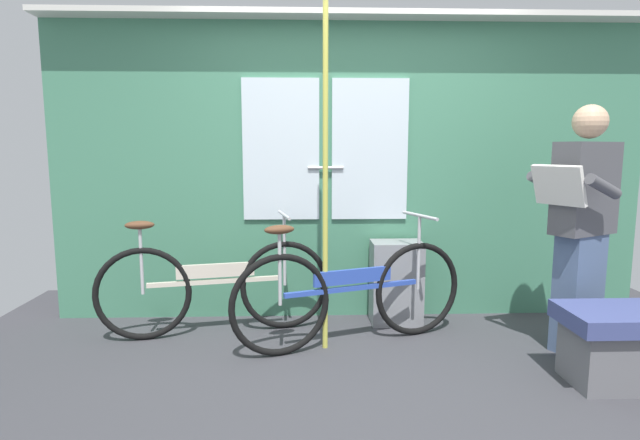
{
  "coord_description": "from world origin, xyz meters",
  "views": [
    {
      "loc": [
        -0.38,
        -2.91,
        1.36
      ],
      "look_at": [
        -0.27,
        0.42,
        0.89
      ],
      "focal_mm": 28.44,
      "sensor_mm": 36.0,
      "label": 1
    }
  ],
  "objects": [
    {
      "name": "bicycle_near_door",
      "position": [
        -0.05,
        0.49,
        0.37
      ],
      "size": [
        1.65,
        0.7,
        0.9
      ],
      "rotation": [
        0.0,
        0.0,
        0.34
      ],
      "color": "black",
      "rests_on": "ground_plane"
    },
    {
      "name": "handrail_pole",
      "position": [
        -0.23,
        0.44,
        1.17
      ],
      "size": [
        0.04,
        0.04,
        2.34
      ],
      "primitive_type": "cylinder",
      "color": "#C6C14C",
      "rests_on": "ground_plane"
    },
    {
      "name": "ground_plane",
      "position": [
        0.0,
        0.0,
        -0.02
      ],
      "size": [
        5.72,
        3.92,
        0.04
      ],
      "primitive_type": "cube",
      "color": "#38383D"
    },
    {
      "name": "passenger_reading_newspaper",
      "position": [
        1.46,
        0.33,
        0.87
      ],
      "size": [
        0.62,
        0.56,
        1.64
      ],
      "rotation": [
        0.0,
        0.0,
        3.62
      ],
      "color": "slate",
      "rests_on": "ground_plane"
    },
    {
      "name": "bicycle_leaning_behind",
      "position": [
        -1.03,
        0.73,
        0.36
      ],
      "size": [
        1.67,
        0.52,
        0.89
      ],
      "rotation": [
        0.0,
        0.0,
        0.2
      ],
      "color": "black",
      "rests_on": "ground_plane"
    },
    {
      "name": "train_door_wall",
      "position": [
        -0.01,
        1.15,
        1.24
      ],
      "size": [
        4.72,
        0.28,
        2.38
      ],
      "color": "#427F60",
      "rests_on": "ground_plane"
    },
    {
      "name": "bench_seat_corner",
      "position": [
        1.47,
        -0.17,
        0.24
      ],
      "size": [
        0.7,
        0.44,
        0.45
      ],
      "color": "#3D477F",
      "rests_on": "ground_plane"
    },
    {
      "name": "trash_bin_by_wall",
      "position": [
        0.35,
        0.94,
        0.32
      ],
      "size": [
        0.39,
        0.28,
        0.65
      ],
      "primitive_type": "cube",
      "color": "gray",
      "rests_on": "ground_plane"
    }
  ]
}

